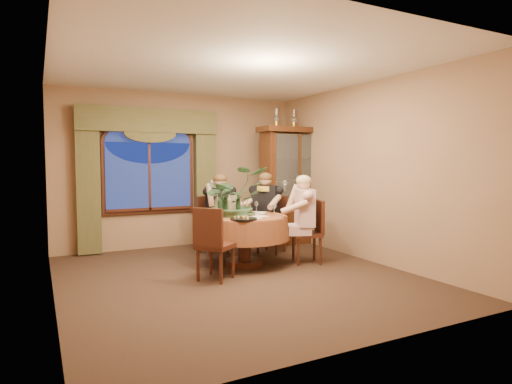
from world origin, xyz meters
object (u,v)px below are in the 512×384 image
olive_bowl (250,214)px  chair_right (307,232)px  chair_front_left (216,244)px  wine_bottle_3 (225,206)px  stoneware_vase (233,205)px  oil_lamp_center (294,119)px  wine_bottle_2 (221,205)px  person_back (220,214)px  wine_bottle_1 (229,205)px  wine_bottle_5 (220,207)px  centerpiece_plant (234,174)px  dining_table (244,240)px  wine_bottle_4 (238,206)px  oil_lamp_left (276,118)px  china_cabinet (294,186)px  chair_back (214,225)px  person_pink (305,219)px  oil_lamp_right (311,119)px  chair_back_right (271,225)px  wine_bottle_0 (217,205)px  person_scarf (266,213)px

olive_bowl → chair_right: bearing=-16.4°
chair_front_left → wine_bottle_3: size_ratio=2.91×
stoneware_vase → olive_bowl: size_ratio=1.84×
oil_lamp_center → wine_bottle_2: bearing=-151.9°
person_back → wine_bottle_3: bearing=70.5°
wine_bottle_1 → wine_bottle_5: same height
centerpiece_plant → wine_bottle_1: (-0.11, -0.07, -0.45)m
wine_bottle_2 → wine_bottle_3: 0.20m
wine_bottle_5 → stoneware_vase: bearing=38.2°
wine_bottle_1 → dining_table: bearing=-17.8°
wine_bottle_4 → wine_bottle_1: bearing=116.3°
oil_lamp_left → wine_bottle_5: (-1.67, -1.29, -1.46)m
china_cabinet → chair_back: bearing=-172.9°
chair_right → person_back: 1.55m
wine_bottle_5 → person_pink: bearing=-9.7°
oil_lamp_right → chair_back_right: 2.33m
oil_lamp_right → chair_back: 2.84m
oil_lamp_right → olive_bowl: size_ratio=2.10×
person_back → wine_bottle_4: size_ratio=4.12×
person_back → wine_bottle_0: size_ratio=4.12×
chair_back_right → person_scarf: bearing=72.4°
oil_lamp_right → person_back: size_ratio=0.25×
chair_right → wine_bottle_0: wine_bottle_0 is taller
person_scarf → stoneware_vase: (-0.79, -0.41, 0.21)m
chair_back_right → chair_right: bearing=151.1°
chair_back_right → stoneware_vase: 1.10m
dining_table → person_back: size_ratio=1.01×
oil_lamp_left → oil_lamp_center: same height
chair_back_right → wine_bottle_5: wine_bottle_5 is taller
wine_bottle_4 → chair_front_left: bearing=-139.2°
china_cabinet → stoneware_vase: size_ratio=7.41×
wine_bottle_1 → wine_bottle_3: same height
oil_lamp_left → oil_lamp_right: 0.77m
oil_lamp_right → wine_bottle_0: size_ratio=1.03×
oil_lamp_left → olive_bowl: size_ratio=2.10×
chair_front_left → olive_bowl: bearing=83.8°
person_pink → wine_bottle_4: 1.06m
chair_back_right → wine_bottle_1: 1.21m
chair_back → stoneware_vase: size_ratio=3.22×
stoneware_vase → olive_bowl: 0.30m
oil_lamp_center → olive_bowl: bearing=-141.1°
dining_table → olive_bowl: bearing=-54.3°
wine_bottle_1 → china_cabinet: bearing=31.2°
wine_bottle_4 → centerpiece_plant: bearing=82.5°
chair_front_left → oil_lamp_left: bearing=92.9°
dining_table → centerpiece_plant: (-0.11, 0.14, 0.99)m
chair_right → person_pink: size_ratio=0.71×
wine_bottle_1 → person_back: bearing=77.0°
chair_front_left → wine_bottle_2: wine_bottle_2 is taller
person_scarf → wine_bottle_2: person_scarf is taller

